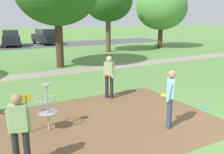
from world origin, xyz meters
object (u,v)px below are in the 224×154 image
(frisbee_near_basket, at_px, (168,94))
(tree_mid_center, at_px, (108,1))
(player_foreground_watching, at_px, (19,128))
(parked_car_center_left, at_px, (11,38))
(parked_car_center_right, at_px, (46,37))
(disc_golf_basket, at_px, (45,106))
(frisbee_scattered_a, at_px, (206,108))
(tree_mid_left, at_px, (162,8))
(player_waiting_left, at_px, (109,75))
(player_throwing, at_px, (170,96))

(frisbee_near_basket, height_order, tree_mid_center, tree_mid_center)
(player_foreground_watching, bearing_deg, tree_mid_center, 56.32)
(parked_car_center_left, xyz_separation_m, parked_car_center_right, (3.91, 0.19, 0.00))
(disc_golf_basket, bearing_deg, frisbee_scattered_a, -10.41)
(tree_mid_left, bearing_deg, parked_car_center_left, 146.54)
(player_foreground_watching, height_order, tree_mid_center, tree_mid_center)
(player_waiting_left, xyz_separation_m, frisbee_near_basket, (2.44, -0.75, -0.96))
(player_foreground_watching, bearing_deg, disc_golf_basket, 60.68)
(frisbee_scattered_a, height_order, parked_car_center_left, parked_car_center_left)
(disc_golf_basket, distance_m, tree_mid_center, 17.12)
(frisbee_scattered_a, bearing_deg, parked_car_center_right, 89.05)
(frisbee_near_basket, bearing_deg, tree_mid_center, 72.85)
(tree_mid_left, relative_size, parked_car_center_right, 1.42)
(tree_mid_center, bearing_deg, player_throwing, -111.79)
(parked_car_center_right, bearing_deg, disc_golf_basket, -104.13)
(player_foreground_watching, bearing_deg, parked_car_center_left, 83.39)
(player_waiting_left, relative_size, parked_car_center_right, 0.38)
(player_foreground_watching, distance_m, parked_car_center_left, 24.90)
(player_waiting_left, height_order, parked_car_center_right, parked_car_center_right)
(player_throwing, height_order, player_waiting_left, same)
(frisbee_scattered_a, relative_size, parked_car_center_right, 0.05)
(disc_golf_basket, relative_size, player_throwing, 0.81)
(disc_golf_basket, height_order, player_waiting_left, player_waiting_left)
(player_throwing, bearing_deg, disc_golf_basket, 155.20)
(disc_golf_basket, distance_m, tree_mid_left, 21.32)
(tree_mid_center, distance_m, parked_car_center_left, 12.46)
(player_waiting_left, relative_size, parked_car_center_left, 0.39)
(player_waiting_left, xyz_separation_m, tree_mid_left, (12.78, 12.25, 3.15))
(frisbee_near_basket, xyz_separation_m, parked_car_center_right, (0.45, 22.32, 0.91))
(tree_mid_center, bearing_deg, tree_mid_left, 1.57)
(player_foreground_watching, xyz_separation_m, frisbee_near_basket, (6.33, 2.61, -0.96))
(frisbee_scattered_a, height_order, tree_mid_left, tree_mid_left)
(tree_mid_left, bearing_deg, parked_car_center_right, 136.73)
(disc_golf_basket, height_order, player_throwing, player_throwing)
(frisbee_near_basket, distance_m, parked_car_center_left, 22.42)
(frisbee_scattered_a, relative_size, parked_car_center_left, 0.05)
(disc_golf_basket, bearing_deg, frisbee_near_basket, 10.12)
(disc_golf_basket, height_order, parked_car_center_right, parked_car_center_right)
(frisbee_near_basket, distance_m, tree_mid_center, 14.20)
(player_throwing, height_order, frisbee_scattered_a, player_throwing)
(parked_car_center_left, height_order, parked_car_center_right, same)
(frisbee_scattered_a, relative_size, tree_mid_left, 0.03)
(disc_golf_basket, xyz_separation_m, frisbee_scattered_a, (5.46, -1.00, -0.74))
(player_waiting_left, xyz_separation_m, tree_mid_center, (6.40, 12.08, 3.66))
(parked_car_center_left, bearing_deg, player_throwing, -86.96)
(player_throwing, height_order, tree_mid_center, tree_mid_center)
(disc_golf_basket, distance_m, player_throwing, 3.59)
(player_throwing, bearing_deg, player_waiting_left, 95.00)
(parked_car_center_left, bearing_deg, tree_mid_left, -33.46)
(player_foreground_watching, xyz_separation_m, tree_mid_left, (16.67, 15.62, 3.15))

